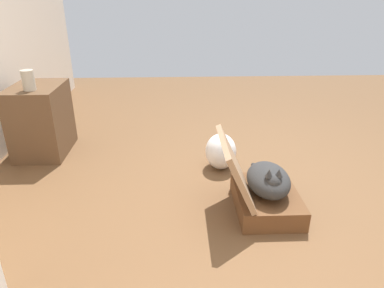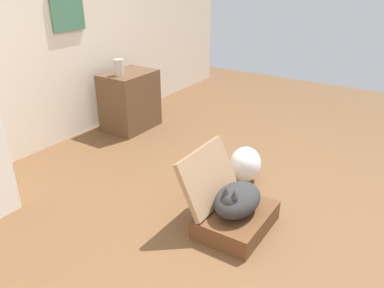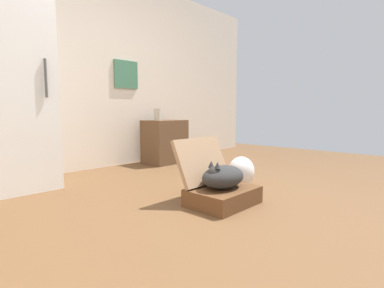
% 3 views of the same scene
% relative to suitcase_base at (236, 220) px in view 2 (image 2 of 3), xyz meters
% --- Properties ---
extents(ground_plane, '(7.68, 7.68, 0.00)m').
position_rel_suitcase_base_xyz_m(ground_plane, '(0.11, -0.03, -0.07)').
color(ground_plane, brown).
rests_on(ground_plane, ground).
extents(wall_back, '(6.40, 0.15, 2.60)m').
position_rel_suitcase_base_xyz_m(wall_back, '(0.11, 2.23, 1.23)').
color(wall_back, beige).
rests_on(wall_back, ground).
extents(suitcase_base, '(0.55, 0.41, 0.14)m').
position_rel_suitcase_base_xyz_m(suitcase_base, '(0.00, 0.00, 0.00)').
color(suitcase_base, brown).
rests_on(suitcase_base, ground).
extents(suitcase_lid, '(0.55, 0.21, 0.39)m').
position_rel_suitcase_base_xyz_m(suitcase_lid, '(0.00, 0.23, 0.26)').
color(suitcase_lid, '#9B7756').
rests_on(suitcase_lid, suitcase_base).
extents(cat, '(0.49, 0.28, 0.23)m').
position_rel_suitcase_base_xyz_m(cat, '(-0.01, 0.00, 0.17)').
color(cat, '#2D2D2D').
rests_on(cat, suitcase_base).
extents(plastic_bag_white, '(0.29, 0.26, 0.30)m').
position_rel_suitcase_base_xyz_m(plastic_bag_white, '(0.62, 0.24, 0.08)').
color(plastic_bag_white, white).
rests_on(plastic_bag_white, ground).
extents(side_table, '(0.57, 0.42, 0.63)m').
position_rel_suitcase_base_xyz_m(side_table, '(1.00, 1.82, 0.24)').
color(side_table, brown).
rests_on(side_table, ground).
extents(vase_tall, '(0.10, 0.10, 0.17)m').
position_rel_suitcase_base_xyz_m(vase_tall, '(0.86, 1.81, 0.64)').
color(vase_tall, '#B7AD99').
rests_on(vase_tall, side_table).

